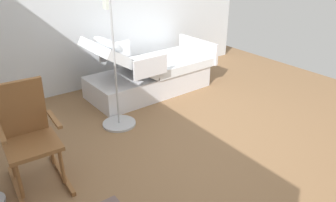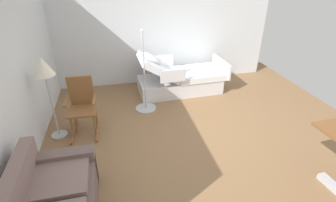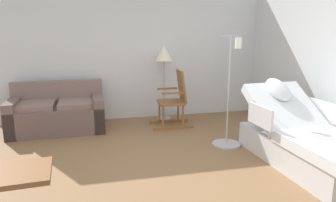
# 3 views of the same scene
# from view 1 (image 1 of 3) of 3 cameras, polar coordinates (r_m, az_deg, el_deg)

# --- Properties ---
(ground_plane) EXTENTS (6.56, 6.56, 0.00)m
(ground_plane) POSITION_cam_1_polar(r_m,az_deg,el_deg) (3.88, 8.36, -7.87)
(ground_plane) COLOR olive
(side_wall) EXTENTS (0.10, 5.45, 2.70)m
(side_wall) POSITION_cam_1_polar(r_m,az_deg,el_deg) (5.46, -10.56, 16.99)
(side_wall) COLOR silver
(side_wall) RESTS_ON ground
(hospital_bed) EXTENTS (1.07, 2.10, 1.09)m
(hospital_bed) POSITION_cam_1_polar(r_m,az_deg,el_deg) (5.16, -3.45, 4.92)
(hospital_bed) COLOR silver
(hospital_bed) RESTS_ON ground
(rocking_chair) EXTENTS (0.77, 0.52, 1.05)m
(rocking_chair) POSITION_cam_1_polar(r_m,az_deg,el_deg) (3.32, -23.59, -5.90)
(rocking_chair) COLOR brown
(rocking_chair) RESTS_ON ground
(iv_pole) EXTENTS (0.44, 0.44, 1.69)m
(iv_pole) POSITION_cam_1_polar(r_m,az_deg,el_deg) (4.21, -9.00, -1.18)
(iv_pole) COLOR #B2B5BA
(iv_pole) RESTS_ON ground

